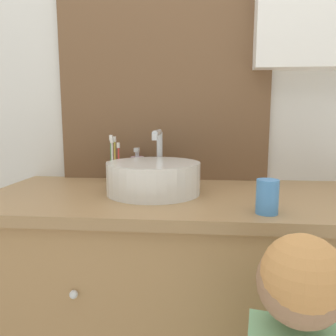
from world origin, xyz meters
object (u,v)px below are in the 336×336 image
(sink_basin, at_px, (154,177))
(soap_dispenser, at_px, (137,168))
(toothbrush_holder, at_px, (115,170))
(drinking_cup, at_px, (267,197))

(sink_basin, bearing_deg, soap_dispenser, 114.12)
(toothbrush_holder, distance_m, drinking_cup, 0.68)
(toothbrush_holder, xyz_separation_m, drinking_cup, (0.54, -0.41, -0.00))
(soap_dispenser, bearing_deg, toothbrush_holder, -156.11)
(sink_basin, relative_size, drinking_cup, 3.93)
(sink_basin, relative_size, soap_dispenser, 2.70)
(sink_basin, relative_size, toothbrush_holder, 1.94)
(toothbrush_holder, height_order, drinking_cup, toothbrush_holder)
(toothbrush_holder, xyz_separation_m, soap_dispenser, (0.09, 0.04, 0.00))
(sink_basin, bearing_deg, drinking_cup, -32.96)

